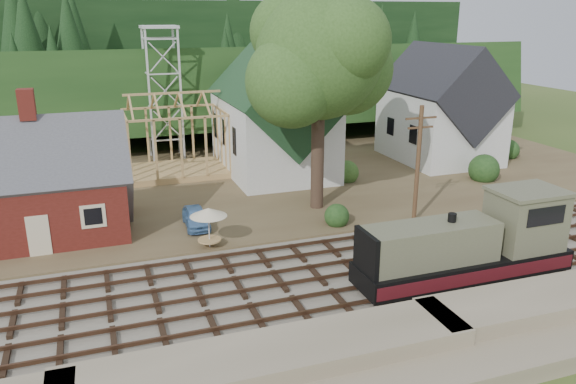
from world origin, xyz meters
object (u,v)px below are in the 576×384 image
object	(u,v)px
car_blue	(196,217)
car_red	(459,152)
locomotive	(472,246)
patio_set	(208,214)

from	to	relation	value
car_blue	car_red	size ratio (longest dim) A/B	0.96
locomotive	patio_set	size ratio (longest dim) A/B	4.77
locomotive	car_blue	bearing A→B (deg)	135.21
car_blue	patio_set	world-z (taller)	patio_set
car_blue	car_red	distance (m)	28.91
patio_set	locomotive	bearing A→B (deg)	-35.40
locomotive	car_red	xyz separation A→B (m)	(15.08, 21.86, -1.22)
car_red	car_blue	bearing A→B (deg)	130.75
locomotive	car_blue	world-z (taller)	locomotive
locomotive	car_red	bearing A→B (deg)	55.39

